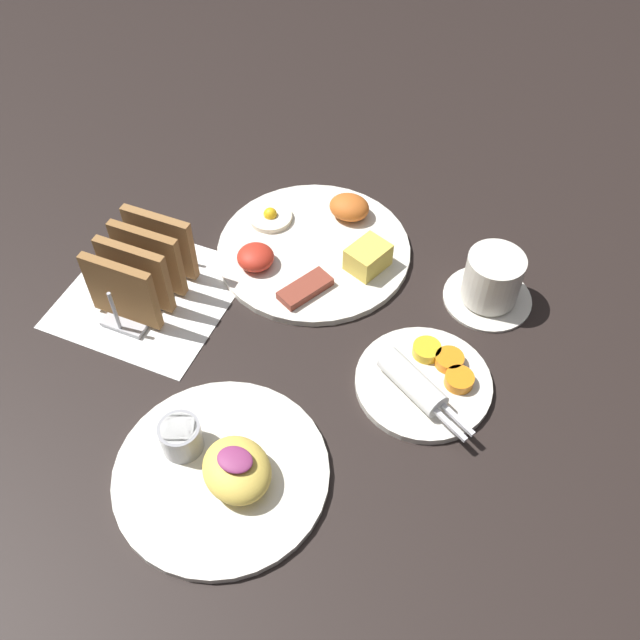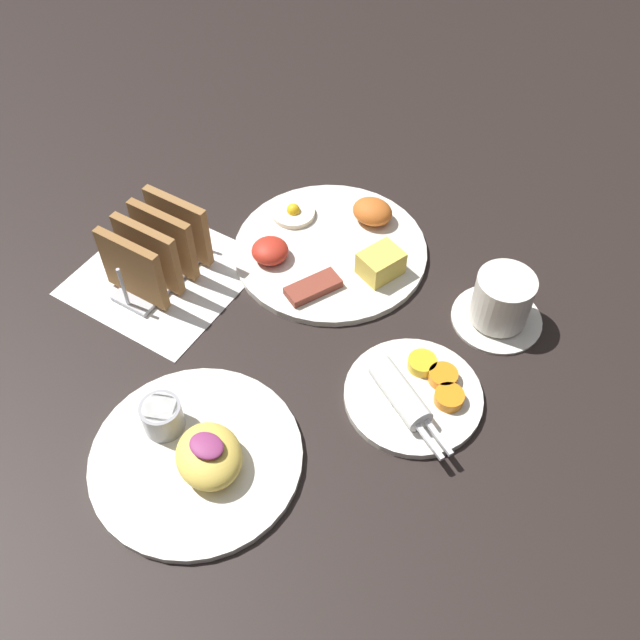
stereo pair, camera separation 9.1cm
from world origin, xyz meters
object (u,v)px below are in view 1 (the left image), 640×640
object	(u,v)px
plate_breakfast	(315,246)
plate_foreground	(221,468)
plate_condiments	(424,380)
coffee_cup	(492,281)
toast_rack	(143,269)

from	to	relation	value
plate_breakfast	plate_foreground	distance (m)	0.37
plate_breakfast	plate_condiments	world-z (taller)	plate_breakfast
plate_breakfast	coffee_cup	world-z (taller)	coffee_cup
plate_condiments	toast_rack	bearing A→B (deg)	-179.73
plate_condiments	toast_rack	xyz separation A→B (m)	(-0.39, -0.00, 0.04)
plate_breakfast	plate_condiments	distance (m)	0.27
plate_breakfast	coffee_cup	size ratio (longest dim) A/B	2.31
plate_foreground	toast_rack	distance (m)	0.30
plate_condiments	coffee_cup	distance (m)	0.18
plate_foreground	toast_rack	bearing A→B (deg)	137.25
plate_condiments	coffee_cup	world-z (taller)	coffee_cup
toast_rack	plate_foreground	bearing A→B (deg)	-42.75
coffee_cup	plate_breakfast	bearing A→B (deg)	-178.30
toast_rack	coffee_cup	distance (m)	0.46
plate_breakfast	coffee_cup	bearing A→B (deg)	1.70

